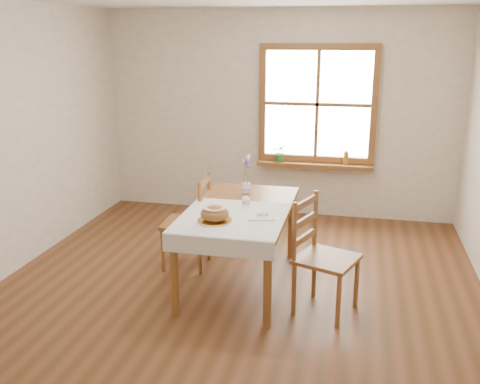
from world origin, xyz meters
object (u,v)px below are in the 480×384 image
object	(u,v)px
dining_table	(240,216)
chair_right	(327,257)
bread_plate	(215,221)
chair_left	(186,222)
flower_vase	(246,188)

from	to	relation	value
dining_table	chair_right	distance (m)	0.93
bread_plate	chair_right	bearing A→B (deg)	3.68
dining_table	chair_left	xyz separation A→B (m)	(-0.62, 0.27, -0.19)
dining_table	bread_plate	world-z (taller)	bread_plate
bread_plate	dining_table	bearing A→B (deg)	75.07
chair_left	flower_vase	xyz separation A→B (m)	(0.57, 0.21, 0.32)
dining_table	bread_plate	xyz separation A→B (m)	(-0.12, -0.44, 0.10)
chair_left	chair_right	distance (m)	1.59
dining_table	chair_left	size ratio (longest dim) A/B	1.69
chair_left	flower_vase	distance (m)	0.69
dining_table	chair_left	bearing A→B (deg)	156.76
chair_right	flower_vase	world-z (taller)	chair_right
chair_left	bread_plate	size ratio (longest dim) A/B	3.37
chair_left	flower_vase	world-z (taller)	chair_left
chair_right	flower_vase	xyz separation A→B (m)	(-0.87, 0.86, 0.30)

